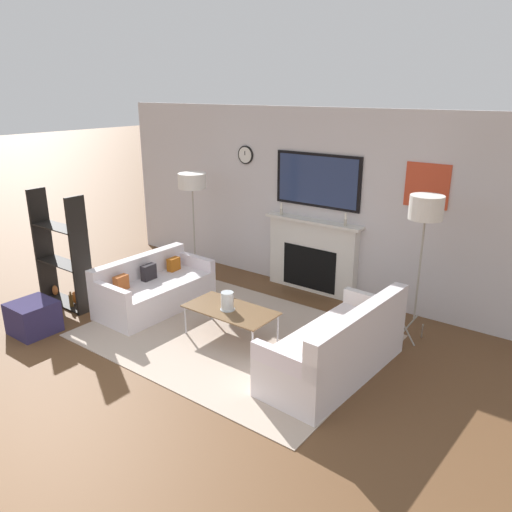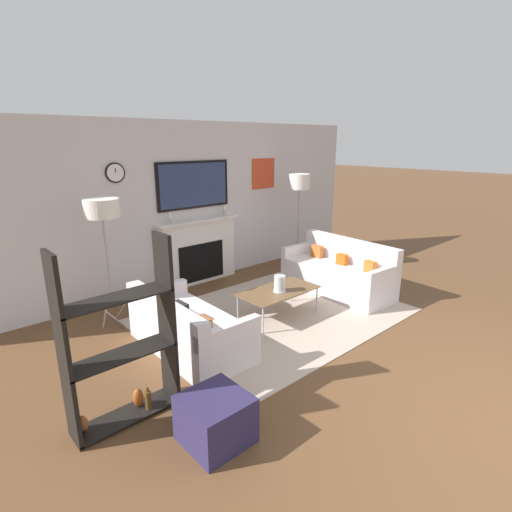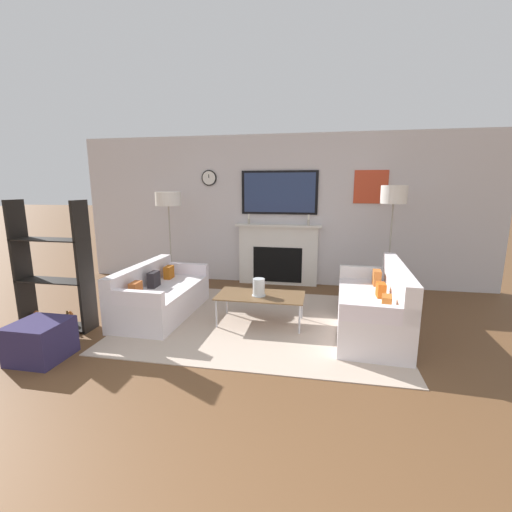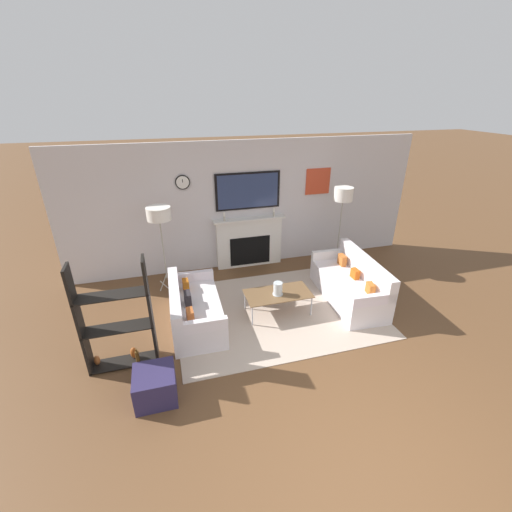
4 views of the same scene
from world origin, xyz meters
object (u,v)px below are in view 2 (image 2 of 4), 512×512
object	(u,v)px
couch_right	(338,273)
floor_lamp_left	(102,210)
ottoman	(216,419)
hurricane_candle	(280,284)
couch_left	(187,329)
floor_lamp_right	(299,183)
shelf_unit	(120,346)
coffee_table	(279,292)

from	to	relation	value
couch_right	floor_lamp_left	distance (m)	3.72
ottoman	hurricane_candle	bearing A→B (deg)	32.77
floor_lamp_left	ottoman	xyz separation A→B (m)	(-0.26, -2.68, -1.35)
couch_left	ottoman	bearing A→B (deg)	-114.25
floor_lamp_right	shelf_unit	world-z (taller)	floor_lamp_right
couch_right	shelf_unit	distance (m)	4.03
hurricane_candle	floor_lamp_right	bearing A→B (deg)	36.19
coffee_table	hurricane_candle	distance (m)	0.13
couch_left	couch_right	xyz separation A→B (m)	(2.89, -0.00, 0.04)
hurricane_candle	shelf_unit	distance (m)	2.58
couch_left	floor_lamp_right	bearing A→B (deg)	20.91
coffee_table	hurricane_candle	xyz separation A→B (m)	(-0.02, -0.03, 0.12)
coffee_table	couch_left	bearing A→B (deg)	177.72
couch_left	hurricane_candle	world-z (taller)	couch_left
couch_right	hurricane_candle	bearing A→B (deg)	-176.49
hurricane_candle	floor_lamp_left	world-z (taller)	floor_lamp_left
floor_lamp_right	couch_left	bearing A→B (deg)	-159.09
ottoman	floor_lamp_right	bearing A→B (deg)	34.40
couch_right	hurricane_candle	xyz separation A→B (m)	(-1.45, -0.09, 0.19)
couch_right	ottoman	world-z (taller)	couch_right
ottoman	floor_lamp_left	bearing A→B (deg)	84.41
couch_left	floor_lamp_left	bearing A→B (deg)	107.04
couch_right	shelf_unit	world-z (taller)	shelf_unit
floor_lamp_right	ottoman	bearing A→B (deg)	-145.60
couch_right	floor_lamp_right	xyz separation A→B (m)	(0.38, 1.25, 1.34)
shelf_unit	floor_lamp_right	bearing A→B (deg)	23.93
couch_left	coffee_table	distance (m)	1.46
couch_left	ottoman	distance (m)	1.57
couch_left	floor_lamp_left	world-z (taller)	floor_lamp_left
couch_left	floor_lamp_right	xyz separation A→B (m)	(3.26, 1.25, 1.38)
floor_lamp_right	ottoman	size ratio (longest dim) A/B	3.56
coffee_table	floor_lamp_left	distance (m)	2.54
hurricane_candle	shelf_unit	xyz separation A→B (m)	(-2.50, -0.58, 0.22)
couch_right	floor_lamp_right	size ratio (longest dim) A/B	1.04
floor_lamp_left	hurricane_candle	bearing A→B (deg)	-36.40
couch_left	floor_lamp_left	xyz separation A→B (m)	(-0.38, 1.25, 1.29)
coffee_table	ottoman	size ratio (longest dim) A/B	2.24
couch_right	coffee_table	size ratio (longest dim) A/B	1.66
shelf_unit	ottoman	bearing A→B (deg)	-60.50
floor_lamp_left	floor_lamp_right	bearing A→B (deg)	0.00
hurricane_candle	shelf_unit	world-z (taller)	shelf_unit
couch_right	ottoman	distance (m)	3.81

